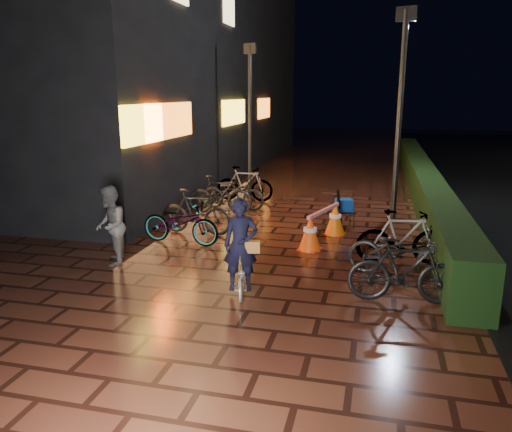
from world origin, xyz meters
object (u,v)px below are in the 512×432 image
(cart_assembly, at_px, (343,207))
(bystander_person, at_px, (110,226))
(traffic_barrier, at_px, (323,225))
(cyclist, at_px, (241,259))

(cart_assembly, bearing_deg, bystander_person, -137.27)
(bystander_person, height_order, traffic_barrier, bystander_person)
(bystander_person, distance_m, cart_assembly, 5.77)
(cyclist, distance_m, cart_assembly, 4.96)
(cart_assembly, bearing_deg, cyclist, -105.74)
(cyclist, xyz_separation_m, cart_assembly, (1.35, 4.77, -0.09))
(bystander_person, relative_size, cart_assembly, 1.52)
(traffic_barrier, height_order, cart_assembly, cart_assembly)
(cyclist, bearing_deg, traffic_barrier, 73.58)
(traffic_barrier, relative_size, cart_assembly, 1.82)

